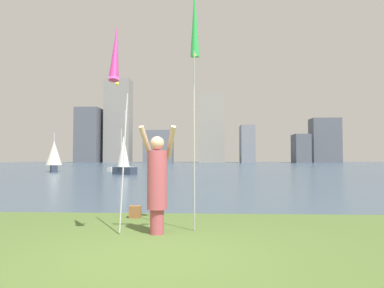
# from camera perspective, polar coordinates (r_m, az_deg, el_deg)

# --- Properties ---
(ground) EXTENTS (120.00, 138.00, 0.12)m
(ground) POSITION_cam_1_polar(r_m,az_deg,el_deg) (55.58, 1.98, -3.61)
(ground) COLOR #4C662D
(person) EXTENTS (0.66, 0.49, 1.80)m
(person) POSITION_cam_1_polar(r_m,az_deg,el_deg) (5.99, -5.56, -5.74)
(person) COLOR #B24C59
(person) RESTS_ON ground
(kite_flag_left) EXTENTS (0.16, 1.03, 3.40)m
(kite_flag_left) POSITION_cam_1_polar(r_m,az_deg,el_deg) (5.95, -11.99, 13.24)
(kite_flag_left) COLOR #B2B2B7
(kite_flag_left) RESTS_ON ground
(kite_flag_right) EXTENTS (0.16, 0.46, 4.33)m
(kite_flag_right) POSITION_cam_1_polar(r_m,az_deg,el_deg) (6.75, 0.44, 17.98)
(kite_flag_right) COLOR #B2B2B7
(kite_flag_right) RESTS_ON ground
(bag) EXTENTS (0.24, 0.18, 0.25)m
(bag) POSITION_cam_1_polar(r_m,az_deg,el_deg) (7.73, -9.02, -10.59)
(bag) COLOR brown
(bag) RESTS_ON ground
(sailboat_3) EXTENTS (2.03, 1.65, 4.96)m
(sailboat_3) POSITION_cam_1_polar(r_m,az_deg,el_deg) (28.02, -10.78, -1.96)
(sailboat_3) COLOR #333D51
(sailboat_3) RESTS_ON ground
(sailboat_4) EXTENTS (1.92, 2.77, 3.62)m
(sailboat_4) POSITION_cam_1_polar(r_m,az_deg,el_deg) (35.20, -21.08, -1.70)
(sailboat_4) COLOR #333D51
(sailboat_4) RESTS_ON ground
(sailboat_6) EXTENTS (2.09, 2.89, 4.11)m
(sailboat_6) POSITION_cam_1_polar(r_m,az_deg,el_deg) (35.42, -11.22, -3.77)
(sailboat_6) COLOR white
(sailboat_6) RESTS_ON ground
(skyline_tower_0) EXTENTS (6.39, 7.50, 15.25)m
(skyline_tower_0) POSITION_cam_1_polar(r_m,az_deg,el_deg) (104.95, -16.00, 1.31)
(skyline_tower_0) COLOR #565B66
(skyline_tower_0) RESTS_ON ground
(skyline_tower_1) EXTENTS (7.18, 5.26, 23.57)m
(skyline_tower_1) POSITION_cam_1_polar(r_m,az_deg,el_deg) (104.17, -11.63, 3.59)
(skyline_tower_1) COLOR gray
(skyline_tower_1) RESTS_ON ground
(skyline_tower_2) EXTENTS (7.97, 5.39, 8.94)m
(skyline_tower_2) POSITION_cam_1_polar(r_m,az_deg,el_deg) (100.37, -5.33, -0.41)
(skyline_tower_2) COLOR slate
(skyline_tower_2) RESTS_ON ground
(skyline_tower_3) EXTENTS (7.26, 6.39, 19.25)m
(skyline_tower_3) POSITION_cam_1_polar(r_m,az_deg,el_deg) (103.27, 3.11, 2.40)
(skyline_tower_3) COLOR gray
(skyline_tower_3) RESTS_ON ground
(skyline_tower_4) EXTENTS (3.71, 7.03, 10.16)m
(skyline_tower_4) POSITION_cam_1_polar(r_m,az_deg,el_deg) (99.43, 8.75, -0.02)
(skyline_tower_4) COLOR gray
(skyline_tower_4) RESTS_ON ground
(skyline_tower_5) EXTENTS (4.00, 6.37, 7.68)m
(skyline_tower_5) POSITION_cam_1_polar(r_m,az_deg,el_deg) (101.47, 16.91, -0.70)
(skyline_tower_5) COLOR #565B66
(skyline_tower_5) RESTS_ON ground
(skyline_tower_6) EXTENTS (7.80, 5.67, 12.42)m
(skyline_tower_6) POSITION_cam_1_polar(r_m,az_deg,el_deg) (107.91, 20.37, 0.52)
(skyline_tower_6) COLOR #565B66
(skyline_tower_6) RESTS_ON ground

